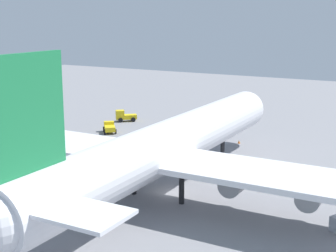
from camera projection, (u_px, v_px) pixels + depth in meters
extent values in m
plane|color=gray|center=(168.00, 192.00, 67.46)|extent=(259.75, 259.75, 0.00)
cylinder|color=silver|center=(168.00, 145.00, 66.01)|extent=(58.93, 6.57, 6.57)
sphere|color=silver|center=(246.00, 109.00, 91.13)|extent=(6.44, 6.44, 6.44)
cube|color=#1E7F47|center=(30.00, 113.00, 43.04)|extent=(8.25, 0.50, 10.51)
cube|color=silver|center=(71.00, 211.00, 41.21)|extent=(5.30, 9.85, 0.36)
cube|color=silver|center=(264.00, 174.00, 56.94)|extent=(10.02, 24.58, 0.70)
cube|color=silver|center=(71.00, 144.00, 70.48)|extent=(10.02, 24.58, 0.70)
cylinder|color=gray|center=(236.00, 181.00, 59.92)|extent=(5.26, 2.76, 2.76)
cylinder|color=gray|center=(312.00, 194.00, 55.61)|extent=(5.26, 2.76, 2.76)
cylinder|color=gray|center=(96.00, 157.00, 69.96)|extent=(5.26, 2.76, 2.76)
cylinder|color=gray|center=(47.00, 149.00, 74.28)|extent=(5.26, 2.76, 2.76)
cylinder|color=black|center=(223.00, 148.00, 83.17)|extent=(0.70, 0.70, 3.33)
cylinder|color=black|center=(182.00, 191.00, 62.87)|extent=(0.70, 0.70, 3.33)
cylinder|color=black|center=(134.00, 182.00, 66.30)|extent=(0.70, 0.70, 3.33)
cube|color=yellow|center=(109.00, 125.00, 102.43)|extent=(2.27, 2.36, 1.54)
cube|color=yellow|center=(110.00, 129.00, 100.53)|extent=(3.50, 3.41, 0.96)
cylinder|color=black|center=(115.00, 129.00, 102.66)|extent=(0.97, 0.88, 1.03)
cylinder|color=black|center=(104.00, 129.00, 102.23)|extent=(0.97, 0.88, 1.03)
cylinder|color=black|center=(116.00, 131.00, 100.22)|extent=(0.97, 0.88, 1.03)
cylinder|color=black|center=(105.00, 132.00, 99.80)|extent=(0.97, 0.88, 1.03)
cube|color=yellow|center=(120.00, 115.00, 111.56)|extent=(2.55, 2.55, 2.07)
cube|color=yellow|center=(130.00, 117.00, 112.14)|extent=(3.21, 3.31, 1.01)
cylinder|color=black|center=(120.00, 118.00, 112.72)|extent=(0.88, 0.96, 1.02)
cylinder|color=black|center=(120.00, 120.00, 110.83)|extent=(0.88, 0.96, 1.02)
cylinder|color=black|center=(132.00, 118.00, 113.30)|extent=(0.88, 0.96, 1.02)
cylinder|color=black|center=(133.00, 120.00, 111.41)|extent=(0.88, 0.96, 1.02)
cone|color=orange|center=(239.00, 142.00, 92.78)|extent=(0.44, 0.44, 0.63)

